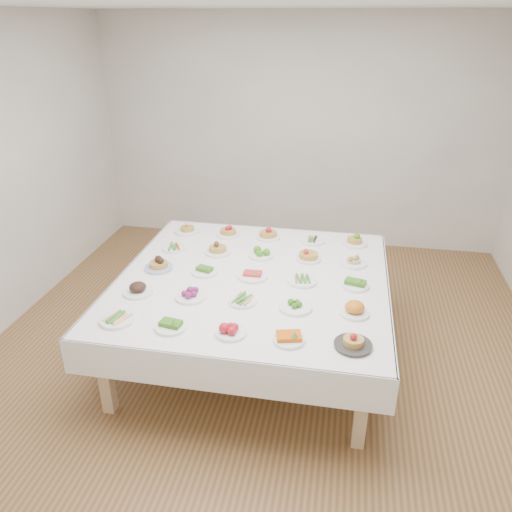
% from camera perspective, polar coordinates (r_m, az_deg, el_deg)
% --- Properties ---
extents(room_envelope, '(5.02, 5.02, 2.81)m').
position_cam_1_polar(room_envelope, '(3.84, 1.13, 12.33)').
color(room_envelope, '#8D5F3A').
rests_on(room_envelope, ground).
extents(display_table, '(2.24, 2.24, 0.75)m').
position_cam_1_polar(display_table, '(4.20, -0.38, -3.27)').
color(display_table, white).
rests_on(display_table, ground).
extents(dish_0, '(0.25, 0.25, 0.06)m').
position_cam_1_polar(dish_0, '(3.72, -15.59, -6.86)').
color(dish_0, white).
rests_on(dish_0, display_table).
extents(dish_1, '(0.22, 0.22, 0.10)m').
position_cam_1_polar(dish_1, '(3.56, -9.72, -7.56)').
color(dish_1, white).
rests_on(dish_1, display_table).
extents(dish_2, '(0.22, 0.22, 0.09)m').
position_cam_1_polar(dish_2, '(3.45, -2.91, -8.32)').
color(dish_2, white).
rests_on(dish_2, display_table).
extents(dish_3, '(0.22, 0.22, 0.11)m').
position_cam_1_polar(dish_3, '(3.38, 3.78, -9.00)').
color(dish_3, white).
rests_on(dish_3, display_table).
extents(dish_4, '(0.25, 0.25, 0.14)m').
position_cam_1_polar(dish_4, '(3.37, 11.10, -9.26)').
color(dish_4, '#2D2A28').
rests_on(dish_4, display_table).
extents(dish_5, '(0.23, 0.23, 0.12)m').
position_cam_1_polar(dish_5, '(4.03, -13.36, -3.51)').
color(dish_5, white).
rests_on(dish_5, display_table).
extents(dish_6, '(0.24, 0.24, 0.10)m').
position_cam_1_polar(dish_6, '(3.89, -7.49, -4.19)').
color(dish_6, white).
rests_on(dish_6, display_table).
extents(dish_7, '(0.21, 0.21, 0.05)m').
position_cam_1_polar(dish_7, '(3.81, -1.56, -5.05)').
color(dish_7, white).
rests_on(dish_7, display_table).
extents(dish_8, '(0.25, 0.25, 0.09)m').
position_cam_1_polar(dish_8, '(3.74, 4.53, -5.50)').
color(dish_8, white).
rests_on(dish_8, display_table).
extents(dish_9, '(0.22, 0.22, 0.12)m').
position_cam_1_polar(dish_9, '(3.72, 11.21, -5.85)').
color(dish_9, white).
rests_on(dish_9, display_table).
extents(dish_10, '(0.24, 0.24, 0.15)m').
position_cam_1_polar(dish_10, '(4.36, -11.09, -0.63)').
color(dish_10, '#4C66B2').
rests_on(dish_10, display_table).
extents(dish_11, '(0.21, 0.21, 0.08)m').
position_cam_1_polar(dish_11, '(4.25, -5.91, -1.59)').
color(dish_11, white).
rests_on(dish_11, display_table).
extents(dish_12, '(0.25, 0.25, 0.10)m').
position_cam_1_polar(dish_12, '(4.16, -0.40, -1.95)').
color(dish_12, white).
rests_on(dish_12, display_table).
extents(dish_13, '(0.24, 0.24, 0.05)m').
position_cam_1_polar(dish_13, '(4.11, 5.31, -2.73)').
color(dish_13, white).
rests_on(dish_13, display_table).
extents(dish_14, '(0.22, 0.22, 0.10)m').
position_cam_1_polar(dish_14, '(4.10, 11.28, -2.96)').
color(dish_14, white).
rests_on(dish_14, display_table).
extents(dish_15, '(0.23, 0.22, 0.05)m').
position_cam_1_polar(dish_15, '(4.72, -9.34, 1.01)').
color(dish_15, white).
rests_on(dish_15, display_table).
extents(dish_16, '(0.23, 0.23, 0.13)m').
position_cam_1_polar(dish_16, '(4.58, -4.41, 1.02)').
color(dish_16, white).
rests_on(dish_16, display_table).
extents(dish_17, '(0.21, 0.21, 0.10)m').
position_cam_1_polar(dish_17, '(4.51, 0.57, 0.39)').
color(dish_17, white).
rests_on(dish_17, display_table).
extents(dish_18, '(0.22, 0.22, 0.14)m').
position_cam_1_polar(dish_18, '(4.47, 6.03, 0.29)').
color(dish_18, white).
rests_on(dish_18, display_table).
extents(dish_19, '(0.23, 0.23, 0.11)m').
position_cam_1_polar(dish_19, '(4.45, 11.10, -0.39)').
color(dish_19, white).
rests_on(dish_19, display_table).
extents(dish_20, '(0.24, 0.24, 0.13)m').
position_cam_1_polar(dish_20, '(5.06, -7.87, 3.28)').
color(dish_20, white).
rests_on(dish_20, display_table).
extents(dish_21, '(0.23, 0.23, 0.13)m').
position_cam_1_polar(dish_21, '(4.95, -3.21, 2.94)').
color(dish_21, white).
rests_on(dish_21, display_table).
extents(dish_22, '(0.24, 0.24, 0.13)m').
position_cam_1_polar(dish_22, '(4.89, 1.40, 2.71)').
color(dish_22, white).
rests_on(dish_22, display_table).
extents(dish_23, '(0.24, 0.24, 0.05)m').
position_cam_1_polar(dish_23, '(4.85, 6.43, 1.84)').
color(dish_23, white).
rests_on(dish_23, display_table).
extents(dish_24, '(0.25, 0.25, 0.14)m').
position_cam_1_polar(dish_24, '(4.84, 11.21, 1.97)').
color(dish_24, white).
rests_on(dish_24, display_table).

